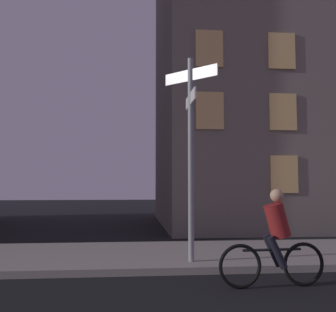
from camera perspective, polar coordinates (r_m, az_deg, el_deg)
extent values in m
cube|color=gray|center=(9.37, 4.60, -13.99)|extent=(40.00, 3.38, 0.14)
cylinder|color=gray|center=(8.10, 3.32, -0.31)|extent=(0.12, 0.12, 4.15)
cube|color=white|center=(8.39, 3.27, 11.55)|extent=(0.96, 0.96, 0.24)
cube|color=white|center=(8.27, 3.28, 8.20)|extent=(0.03, 1.20, 0.24)
torus|color=black|center=(6.76, 10.35, -15.34)|extent=(0.72, 0.10, 0.72)
torus|color=black|center=(7.18, 18.94, -14.51)|extent=(0.72, 0.10, 0.72)
cylinder|color=black|center=(6.91, 14.74, -12.92)|extent=(1.00, 0.10, 0.04)
cylinder|color=maroon|center=(6.89, 15.44, -8.95)|extent=(0.47, 0.35, 0.61)
sphere|color=tan|center=(6.87, 15.38, -5.50)|extent=(0.22, 0.22, 0.22)
cylinder|color=black|center=(6.85, 15.45, -13.24)|extent=(0.35, 0.14, 0.55)
cylinder|color=black|center=(7.01, 14.83, -13.03)|extent=(0.35, 0.14, 0.55)
cube|color=slate|center=(18.57, 18.36, 11.35)|extent=(12.04, 8.11, 13.10)
cube|color=#F2C672|center=(13.22, 16.39, -2.53)|extent=(0.90, 0.06, 1.20)
cube|color=#F2C672|center=(12.74, 6.04, 6.52)|extent=(0.90, 0.06, 1.20)
cube|color=#F2C672|center=(13.42, 16.22, 6.12)|extent=(0.90, 0.06, 1.20)
cube|color=#F2C672|center=(13.26, 5.97, 15.14)|extent=(0.90, 0.06, 1.20)
cube|color=#F2C672|center=(13.92, 16.05, 14.34)|extent=(0.90, 0.06, 1.20)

